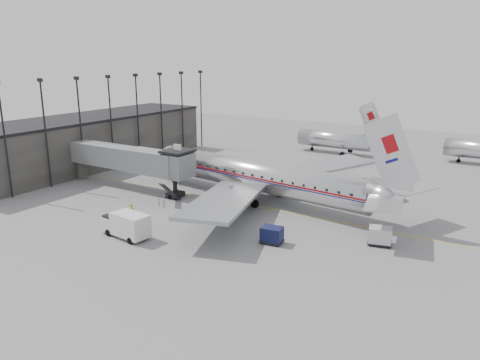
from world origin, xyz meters
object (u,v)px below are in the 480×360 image
object	(u,v)px
baggage_cart_navy	(272,235)
airliner	(260,176)
baggage_cart_white	(380,236)
ramp_worker	(131,212)
service_van	(126,224)

from	to	relation	value
baggage_cart_navy	airliner	bearing A→B (deg)	117.38
baggage_cart_navy	baggage_cart_white	distance (m)	10.74
airliner	ramp_worker	size ratio (longest dim) A/B	20.38
service_van	baggage_cart_navy	distance (m)	15.11
airliner	service_van	xyz separation A→B (m)	(-5.44, -18.32, -1.81)
baggage_cart_navy	ramp_worker	world-z (taller)	ramp_worker
service_van	airliner	bearing A→B (deg)	79.32
ramp_worker	airliner	bearing A→B (deg)	32.71
airliner	baggage_cart_navy	bearing A→B (deg)	-48.31
airliner	baggage_cart_navy	size ratio (longest dim) A/B	17.06
airliner	baggage_cart_white	bearing A→B (deg)	-13.20
ramp_worker	baggage_cart_navy	bearing A→B (deg)	-17.67
airliner	baggage_cart_navy	distance (m)	14.52
baggage_cart_white	ramp_worker	size ratio (longest dim) A/B	1.35
airliner	ramp_worker	bearing A→B (deg)	-113.69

